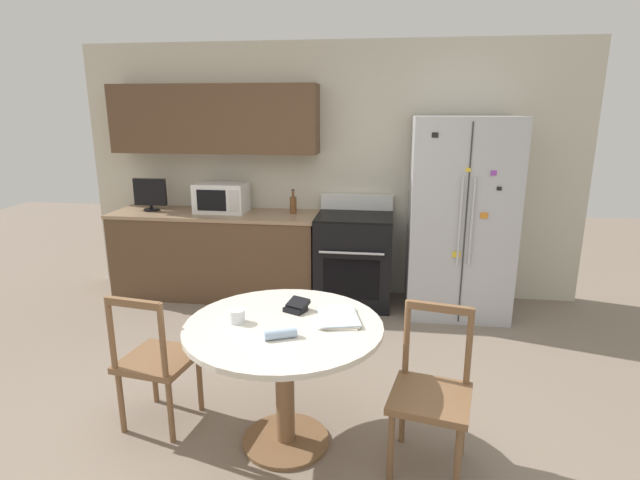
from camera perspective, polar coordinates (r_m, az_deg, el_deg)
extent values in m
plane|color=gray|center=(3.29, -5.31, -21.48)|extent=(14.00, 14.00, 0.00)
cube|color=beige|center=(5.30, 0.92, 7.83)|extent=(5.20, 0.10, 2.60)
cube|color=brown|center=(5.31, -12.00, 13.38)|extent=(2.12, 0.34, 0.68)
cube|color=brown|center=(5.40, -11.70, -1.77)|extent=(2.12, 0.62, 0.86)
cube|color=#997A5B|center=(5.29, -11.95, 2.91)|extent=(2.15, 0.64, 0.03)
cube|color=#B2B5BA|center=(4.93, 15.68, 2.49)|extent=(0.95, 0.75, 1.88)
cube|color=#333333|center=(4.56, 16.28, 1.48)|extent=(0.01, 0.01, 1.80)
cylinder|color=silver|center=(4.53, 15.72, 2.04)|extent=(0.02, 0.02, 0.79)
cylinder|color=silver|center=(4.55, 16.97, 1.99)|extent=(0.02, 0.02, 0.79)
cube|color=purple|center=(4.52, 19.25, 7.24)|extent=(0.05, 0.02, 0.04)
cube|color=black|center=(4.42, 13.01, 11.61)|extent=(0.05, 0.02, 0.04)
cube|color=orange|center=(4.56, 18.25, 2.67)|extent=(0.07, 0.01, 0.05)
cube|color=yellow|center=(4.62, 15.32, -1.62)|extent=(0.07, 0.01, 0.06)
cube|color=black|center=(4.54, 19.80, 5.55)|extent=(0.04, 0.01, 0.03)
cube|color=yellow|center=(4.48, 16.59, 7.70)|extent=(0.04, 0.02, 0.03)
cube|color=black|center=(5.07, 3.88, -2.36)|extent=(0.75, 0.64, 0.90)
cube|color=black|center=(4.79, 3.58, -4.52)|extent=(0.54, 0.01, 0.40)
cylinder|color=silver|center=(4.68, 3.61, -1.51)|extent=(0.61, 0.02, 0.02)
cube|color=black|center=(4.96, 3.98, 2.73)|extent=(0.75, 0.64, 0.02)
cube|color=white|center=(5.22, 4.22, 4.35)|extent=(0.75, 0.06, 0.16)
cube|color=white|center=(5.28, -11.20, 4.78)|extent=(0.52, 0.34, 0.30)
cube|color=black|center=(5.13, -12.32, 4.45)|extent=(0.30, 0.01, 0.21)
cube|color=silver|center=(5.06, -9.82, 4.42)|extent=(0.10, 0.01, 0.22)
cylinder|color=black|center=(5.56, -18.69, 3.30)|extent=(0.16, 0.16, 0.02)
cylinder|color=black|center=(5.55, -18.71, 3.60)|extent=(0.03, 0.03, 0.04)
cube|color=black|center=(5.53, -18.85, 5.23)|extent=(0.34, 0.05, 0.28)
cylinder|color=brown|center=(5.11, -3.08, 3.98)|extent=(0.07, 0.07, 0.17)
cylinder|color=brown|center=(5.09, -3.10, 5.30)|extent=(0.03, 0.03, 0.07)
cylinder|color=#262626|center=(5.08, -3.11, 5.74)|extent=(0.03, 0.03, 0.01)
cylinder|color=beige|center=(2.86, -4.17, -9.85)|extent=(1.12, 1.12, 0.03)
cylinder|color=brown|center=(3.03, -4.04, -16.25)|extent=(0.11, 0.11, 0.71)
cylinder|color=brown|center=(3.24, -3.91, -21.84)|extent=(0.52, 0.52, 0.03)
cube|color=brown|center=(2.89, 12.49, -17.22)|extent=(0.50, 0.50, 0.04)
cylinder|color=brown|center=(2.86, 15.45, -23.21)|extent=(0.04, 0.04, 0.41)
cylinder|color=brown|center=(2.89, 8.09, -22.34)|extent=(0.04, 0.04, 0.41)
cylinder|color=brown|center=(3.14, 15.98, -19.42)|extent=(0.04, 0.04, 0.41)
cylinder|color=brown|center=(3.17, 9.43, -18.70)|extent=(0.04, 0.04, 0.41)
cylinder|color=brown|center=(2.93, 16.66, -11.58)|extent=(0.04, 0.04, 0.45)
cylinder|color=brown|center=(2.95, 9.88, -10.89)|extent=(0.04, 0.04, 0.45)
cube|color=brown|center=(2.85, 13.49, -7.54)|extent=(0.34, 0.10, 0.04)
cube|color=brown|center=(3.35, -17.93, -12.88)|extent=(0.48, 0.48, 0.04)
cylinder|color=brown|center=(3.66, -18.42, -14.36)|extent=(0.04, 0.04, 0.41)
cylinder|color=brown|center=(3.50, -13.58, -15.49)|extent=(0.04, 0.04, 0.41)
cylinder|color=brown|center=(3.43, -21.78, -16.84)|extent=(0.04, 0.04, 0.41)
cylinder|color=brown|center=(3.25, -16.71, -18.26)|extent=(0.04, 0.04, 0.41)
cylinder|color=brown|center=(3.20, -22.77, -9.76)|extent=(0.04, 0.04, 0.45)
cylinder|color=brown|center=(3.01, -17.55, -10.87)|extent=(0.04, 0.04, 0.45)
cube|color=brown|center=(3.03, -20.59, -6.78)|extent=(0.35, 0.09, 0.04)
cylinder|color=silver|center=(2.89, -9.44, -8.56)|extent=(0.09, 0.09, 0.08)
cylinder|color=beige|center=(2.90, -9.43, -8.87)|extent=(0.08, 0.08, 0.04)
cylinder|color=#A3BCDB|center=(2.68, -4.54, -10.64)|extent=(0.18, 0.12, 0.05)
cube|color=black|center=(3.01, -2.83, -7.92)|extent=(0.15, 0.14, 0.03)
cube|color=black|center=(3.02, -2.52, -7.28)|extent=(0.15, 0.14, 0.06)
cube|color=white|center=(2.90, 2.08, -8.99)|extent=(0.25, 0.32, 0.01)
cube|color=beige|center=(2.90, 2.08, -8.85)|extent=(0.27, 0.33, 0.01)
cube|color=silver|center=(2.90, 2.08, -8.70)|extent=(0.29, 0.34, 0.01)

